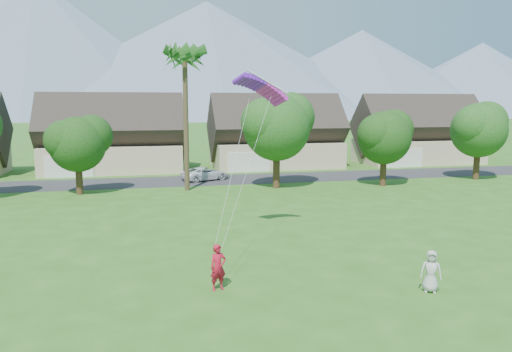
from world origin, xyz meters
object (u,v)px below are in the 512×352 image
object	(u,v)px
watcher	(431,271)
parafoil_kite	(261,86)
kite_flyer	(218,267)
parked_car	(205,174)

from	to	relation	value
watcher	parafoil_kite	xyz separation A→B (m)	(-4.78, 9.43, 7.62)
kite_flyer	parked_car	world-z (taller)	kite_flyer
kite_flyer	parafoil_kite	xyz separation A→B (m)	(3.54, 7.31, 7.53)
watcher	parked_car	bearing A→B (deg)	128.15
kite_flyer	parked_car	xyz separation A→B (m)	(3.14, 29.75, -0.29)
parked_car	parafoil_kite	size ratio (longest dim) A/B	1.42
kite_flyer	parafoil_kite	bearing A→B (deg)	47.97
parked_car	parafoil_kite	distance (m)	23.77
kite_flyer	watcher	xyz separation A→B (m)	(8.32, -2.12, -0.09)
kite_flyer	parked_car	size ratio (longest dim) A/B	0.40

